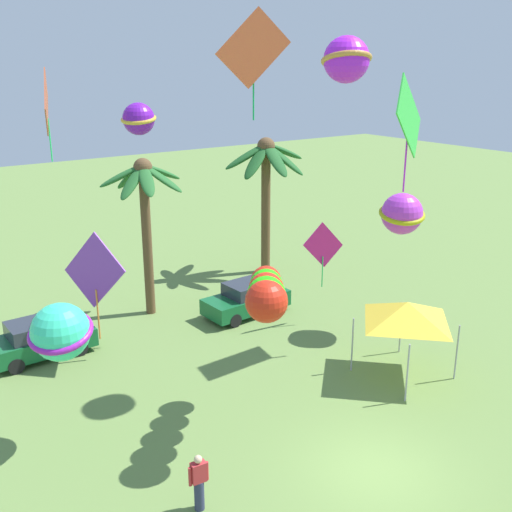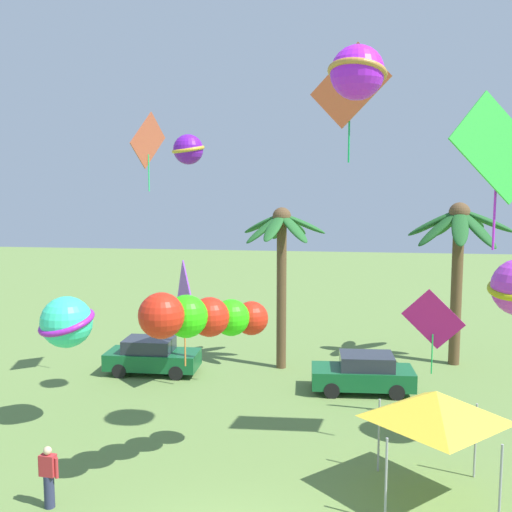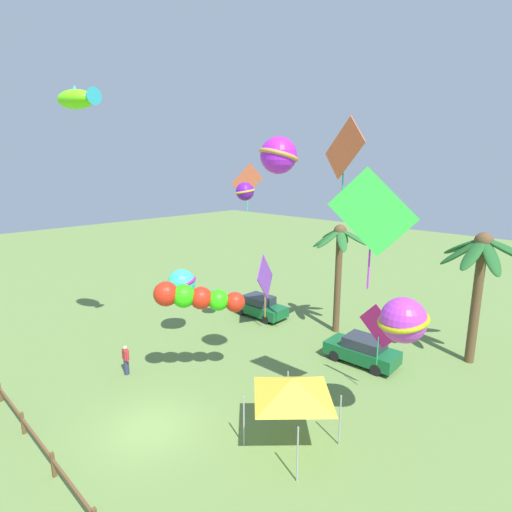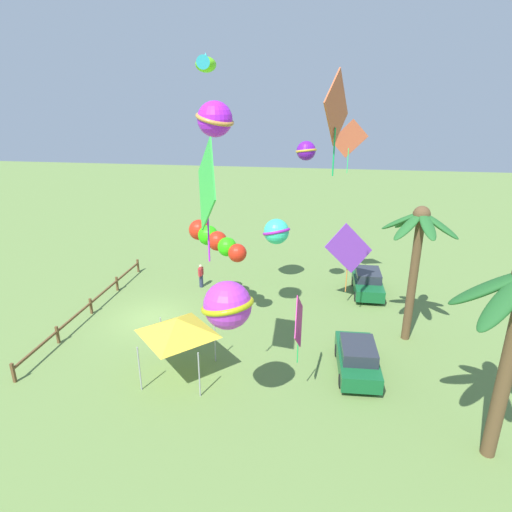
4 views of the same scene
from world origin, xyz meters
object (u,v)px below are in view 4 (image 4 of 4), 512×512
Objects in this scene: parked_car_0 at (357,358)px; kite_diamond_4 at (207,186)px; kite_diamond_7 at (349,139)px; kite_diamond_9 at (349,249)px; kite_diamond_1 at (336,110)px; palm_tree_0 at (418,240)px; kite_ball_3 at (228,305)px; festival_tent at (177,326)px; kite_diamond_8 at (299,322)px; kite_ball_10 at (306,151)px; spectator_0 at (201,276)px; kite_fish_2 at (206,64)px; kite_ball_0 at (276,232)px; parked_car_1 at (368,282)px; kite_tube_5 at (215,239)px; kite_ball_6 at (215,119)px.

kite_diamond_4 is at bearing -61.43° from parked_car_0.
kite_diamond_9 is (1.22, 0.36, -6.11)m from kite_diamond_7.
palm_tree_0 is at bearing 122.39° from kite_diamond_1.
kite_ball_3 is at bearing -19.09° from kite_diamond_7.
palm_tree_0 is 2.46× the size of festival_tent.
kite_ball_10 reaches higher than kite_diamond_8.
parked_car_0 is at bearing 118.57° from kite_diamond_4.
kite_diamond_7 is 3.15m from kite_ball_10.
kite_diamond_8 is at bearing -10.63° from kite_diamond_7.
palm_tree_0 is 7.32m from kite_ball_10.
kite_fish_2 reaches higher than spectator_0.
festival_tent is 11.67m from kite_ball_0.
spectator_0 is 0.54× the size of kite_diamond_8.
spectator_0 is at bearing -0.37° from kite_fish_2.
parked_car_0 is 10.72m from kite_diamond_1.
parked_car_1 is (-8.84, 1.18, 0.00)m from parked_car_0.
spectator_0 is 0.37× the size of kite_diamond_4.
kite_ball_0 is (-6.29, -7.55, -1.76)m from palm_tree_0.
parked_car_1 is 1.52× the size of kite_ball_0.
kite_diamond_1 reaches higher than parked_car_1.
kite_fish_2 is 1.19× the size of kite_ball_3.
parked_car_1 is 9.09m from kite_diamond_7.
kite_diamond_7 is (-9.69, 7.21, 7.16)m from festival_tent.
kite_fish_2 is at bearing -172.13° from festival_tent.
palm_tree_0 reaches higher than parked_car_0.
palm_tree_0 is 7.85m from kite_diamond_1.
kite_diamond_1 is 8.65m from kite_ball_3.
parked_car_1 is at bearing 161.07° from kite_diamond_8.
kite_diamond_1 is 8.41m from kite_diamond_8.
parked_car_0 is 2.53× the size of kite_ball_10.
kite_ball_0 is 1.64× the size of kite_ball_10.
kite_ball_0 is at bearing -121.17° from kite_diamond_9.
kite_ball_3 is 3.50m from kite_diamond_8.
spectator_0 is 1.01× the size of kite_ball_10.
spectator_0 is at bearing -159.22° from kite_ball_3.
kite_fish_2 reaches higher than kite_tube_5.
kite_ball_0 is 14.02m from kite_diamond_4.
kite_diamond_4 reaches higher than kite_diamond_9.
kite_ball_0 is 12.11m from kite_diamond_8.
kite_diamond_1 is (8.10, -2.76, 10.57)m from parked_car_1.
kite_diamond_7 is at bearing 155.58° from kite_diamond_4.
kite_ball_6 is at bearing -95.56° from parked_car_0.
kite_diamond_9 is at bearing 108.34° from kite_tube_5.
kite_ball_6 is 1.33× the size of kite_ball_10.
kite_ball_10 reaches higher than kite_ball_3.
kite_ball_10 is at bearing 108.13° from kite_tube_5.
kite_diamond_8 reaches higher than parked_car_0.
kite_fish_2 reaches higher than kite_ball_3.
parked_car_0 is 1.39× the size of festival_tent.
kite_diamond_4 is 9.71m from kite_ball_10.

